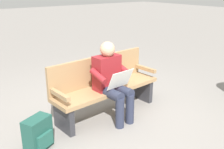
% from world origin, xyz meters
% --- Properties ---
extents(ground_plane, '(40.00, 40.00, 0.00)m').
position_xyz_m(ground_plane, '(0.00, 0.00, 0.00)').
color(ground_plane, gray).
extents(bench_near, '(1.83, 0.61, 0.90)m').
position_xyz_m(bench_near, '(0.01, -0.07, 0.46)').
color(bench_near, '#9E7A51').
rests_on(bench_near, ground).
extents(person_seated, '(0.59, 0.59, 1.18)m').
position_xyz_m(person_seated, '(0.04, 0.17, 0.63)').
color(person_seated, maroon).
rests_on(person_seated, ground).
extents(backpack, '(0.39, 0.34, 0.42)m').
position_xyz_m(backpack, '(1.25, 0.25, 0.21)').
color(backpack, '#1E4C42').
rests_on(backpack, ground).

